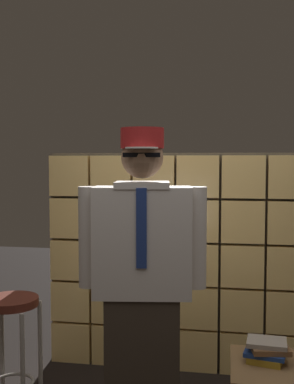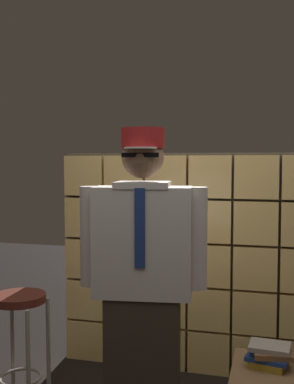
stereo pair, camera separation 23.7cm
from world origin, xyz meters
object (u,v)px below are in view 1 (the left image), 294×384
bar_stool (11,329)px  standing_person (142,283)px  side_table (278,376)px  book_stack (267,351)px

bar_stool → standing_person: bearing=-8.2°
side_table → book_stack: book_stack is taller
book_stack → side_table: bearing=-36.3°
book_stack → standing_person: bearing=-170.2°
side_table → book_stack: 0.14m
bar_stool → side_table: size_ratio=1.49×
bar_stool → side_table: bar_stool is taller
standing_person → bar_stool: size_ratio=2.33×
standing_person → side_table: size_ratio=3.47×
bar_stool → book_stack: bar_stool is taller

